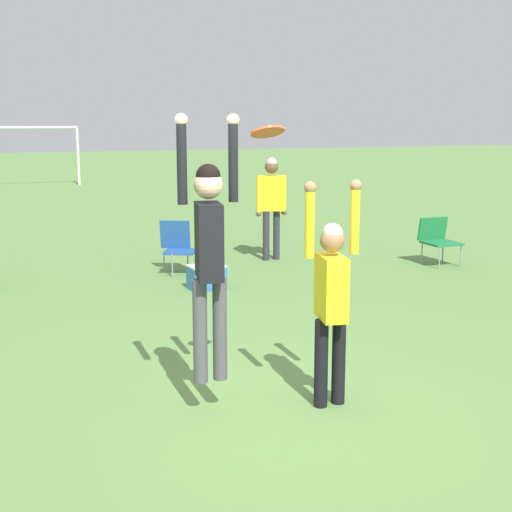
{
  "coord_description": "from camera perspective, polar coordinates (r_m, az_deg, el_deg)",
  "views": [
    {
      "loc": [
        -2.78,
        -5.05,
        2.43
      ],
      "look_at": [
        -0.13,
        0.46,
        1.3
      ],
      "focal_mm": 50.0,
      "sensor_mm": 36.0,
      "label": 1
    }
  ],
  "objects": [
    {
      "name": "person_jumping",
      "position": [
        5.84,
        -3.79,
        1.13
      ],
      "size": [
        0.55,
        0.43,
        2.23
      ],
      "rotation": [
        0.0,
        0.0,
        1.31
      ],
      "color": "#4C4C51",
      "rests_on": "ground_plane"
    },
    {
      "name": "camping_chair_2",
      "position": [
        12.87,
        14.35,
        1.43
      ],
      "size": [
        0.6,
        0.64,
        0.82
      ],
      "rotation": [
        0.0,
        0.0,
        3.04
      ],
      "color": "gray",
      "rests_on": "ground_plane"
    },
    {
      "name": "camping_chair_3",
      "position": [
        11.87,
        -6.29,
        0.96
      ],
      "size": [
        0.67,
        0.74,
        0.86
      ],
      "rotation": [
        0.0,
        0.0,
        2.64
      ],
      "color": "gray",
      "rests_on": "ground_plane"
    },
    {
      "name": "cooler_box",
      "position": [
        10.67,
        -3.98,
        -1.69
      ],
      "size": [
        0.52,
        0.38,
        0.36
      ],
      "color": "#336BB7",
      "rests_on": "ground_plane"
    },
    {
      "name": "person_defending",
      "position": [
        6.13,
        6.05,
        -2.74
      ],
      "size": [
        0.55,
        0.44,
        1.97
      ],
      "rotation": [
        0.0,
        0.0,
        -1.84
      ],
      "color": "black",
      "rests_on": "ground_plane"
    },
    {
      "name": "ground_plane",
      "position": [
        6.26,
        3.01,
        -12.39
      ],
      "size": [
        120.0,
        120.0,
        0.0
      ],
      "primitive_type": "plane",
      "color": "#608C47"
    },
    {
      "name": "frisbee",
      "position": [
        5.74,
        0.94,
        9.89
      ],
      "size": [
        0.28,
        0.27,
        0.11
      ],
      "color": "#E04C23"
    },
    {
      "name": "person_spectator_near",
      "position": [
        12.82,
        1.24,
        4.7
      ],
      "size": [
        0.62,
        0.39,
        1.85
      ],
      "rotation": [
        0.0,
        0.0,
        -0.47
      ],
      "color": "#2D2D38",
      "rests_on": "ground_plane"
    }
  ]
}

